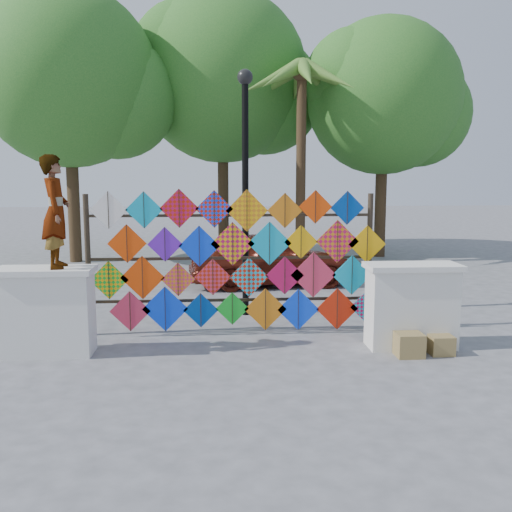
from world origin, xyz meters
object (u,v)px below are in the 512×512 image
at_px(kite_rack, 237,262).
at_px(sedan, 270,258).
at_px(vendor_woman, 56,212).
at_px(lamppost, 245,170).

height_order(kite_rack, sedan, kite_rack).
bearing_deg(kite_rack, vendor_woman, -160.38).
height_order(vendor_woman, sedan, vendor_woman).
bearing_deg(sedan, kite_rack, 161.19).
xyz_separation_m(vendor_woman, lamppost, (2.80, 2.20, 0.61)).
xyz_separation_m(sedan, lamppost, (-0.73, -2.88, 2.04)).
relative_size(kite_rack, lamppost, 1.10).
bearing_deg(kite_rack, sedan, 77.40).
distance_m(kite_rack, lamppost, 1.97).
relative_size(vendor_woman, sedan, 0.42).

